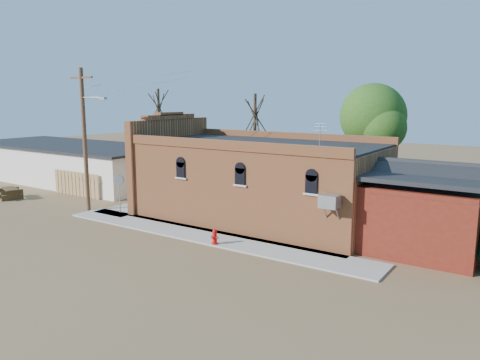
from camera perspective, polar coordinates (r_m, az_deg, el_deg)
The scene contains 15 objects.
ground at distance 25.00m, azimuth -8.29°, elevation -6.80°, with size 120.00×120.00×0.00m, color brown.
sidewalk_south at distance 24.72m, azimuth -4.28°, elevation -6.82°, with size 19.00×2.20×0.08m, color #9E9991.
sidewalk_west at distance 33.40m, azimuth -9.46°, elevation -2.49°, with size 2.60×10.00×0.08m, color #9E9991.
brick_bar at distance 27.77m, azimuth 1.73°, elevation -0.05°, with size 16.40×7.97×6.30m.
red_shed at distance 24.16m, azimuth 21.99°, elevation -2.47°, with size 5.40×6.40×4.30m.
storage_building at distance 43.89m, azimuth -19.90°, elevation 2.08°, with size 20.40×8.40×3.17m.
wood_fence at distance 36.59m, azimuth -19.33°, elevation -0.46°, with size 5.20×0.10×1.80m, color tan, non-canonical shape.
utility_pole at distance 30.86m, azimuth -18.36°, elevation 5.01°, with size 3.12×0.26×9.00m.
tree_bare_near at distance 36.19m, azimuth 1.84°, elevation 8.06°, with size 2.80×2.80×7.65m.
tree_bare_far at distance 43.74m, azimuth -9.91°, elevation 8.77°, with size 2.80×2.80×8.16m.
tree_leafy at distance 32.83m, azimuth 15.89°, elevation 7.44°, with size 4.40×4.40×8.15m.
fire_hydrant at distance 23.15m, azimuth -3.11°, elevation -6.92°, with size 0.42×0.39×0.75m.
stop_sign at distance 29.91m, azimuth -14.53°, elevation -0.46°, with size 0.57×0.41×2.39m.
trash_barrel at distance 30.21m, azimuth -12.64°, elevation -3.12°, with size 0.48×0.48×0.74m, color #1A4E82.
picnic_table at distance 37.46m, azimuth -26.21°, elevation -1.30°, with size 2.20×1.91×0.78m.
Camera 1 is at (16.14, -17.70, 7.17)m, focal length 35.00 mm.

